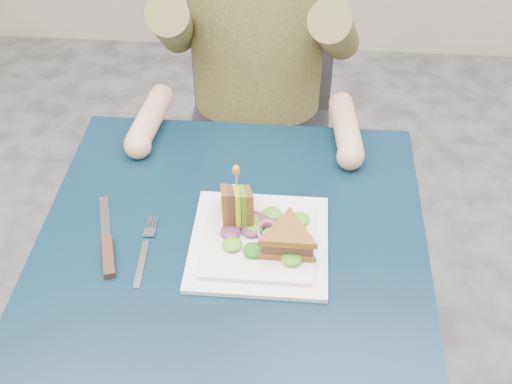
# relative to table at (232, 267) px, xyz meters

# --- Properties ---
(table) EXTENTS (0.75, 0.75, 0.73)m
(table) POSITION_rel_table_xyz_m (0.00, 0.00, 0.00)
(table) COLOR black
(table) RESTS_ON ground
(chair) EXTENTS (0.42, 0.40, 0.93)m
(chair) POSITION_rel_table_xyz_m (0.00, 0.73, -0.11)
(chair) COLOR #47474C
(chair) RESTS_ON ground
(diner) EXTENTS (0.54, 0.59, 0.74)m
(diner) POSITION_rel_table_xyz_m (-0.00, 0.61, 0.26)
(diner) COLOR brown
(diner) RESTS_ON chair
(plate) EXTENTS (0.26, 0.26, 0.02)m
(plate) POSITION_rel_table_xyz_m (0.05, -0.01, 0.09)
(plate) COLOR white
(plate) RESTS_ON table
(sandwich_flat) EXTENTS (0.12, 0.12, 0.05)m
(sandwich_flat) POSITION_rel_table_xyz_m (0.11, -0.03, 0.12)
(sandwich_flat) COLOR brown
(sandwich_flat) RESTS_ON plate
(sandwich_upright) EXTENTS (0.08, 0.13, 0.13)m
(sandwich_upright) POSITION_rel_table_xyz_m (0.01, 0.04, 0.13)
(sandwich_upright) COLOR brown
(sandwich_upright) RESTS_ON plate
(fork) EXTENTS (0.02, 0.18, 0.01)m
(fork) POSITION_rel_table_xyz_m (-0.16, -0.05, 0.08)
(fork) COLOR silver
(fork) RESTS_ON table
(knife) EXTENTS (0.09, 0.22, 0.02)m
(knife) POSITION_rel_table_xyz_m (-0.23, -0.05, 0.09)
(knife) COLOR silver
(knife) RESTS_ON table
(toothpick) EXTENTS (0.01, 0.01, 0.06)m
(toothpick) POSITION_rel_table_xyz_m (0.01, 0.04, 0.20)
(toothpick) COLOR tan
(toothpick) RESTS_ON sandwich_upright
(toothpick_frill) EXTENTS (0.01, 0.01, 0.02)m
(toothpick_frill) POSITION_rel_table_xyz_m (0.01, 0.04, 0.23)
(toothpick_frill) COLOR orange
(toothpick_frill) RESTS_ON sandwich_upright
(lettuce_spill) EXTENTS (0.15, 0.13, 0.02)m
(lettuce_spill) POSITION_rel_table_xyz_m (0.06, 0.00, 0.11)
(lettuce_spill) COLOR #337A14
(lettuce_spill) RESTS_ON plate
(onion_ring) EXTENTS (0.04, 0.04, 0.02)m
(onion_ring) POSITION_rel_table_xyz_m (0.07, -0.00, 0.11)
(onion_ring) COLOR #9E4C7A
(onion_ring) RESTS_ON plate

